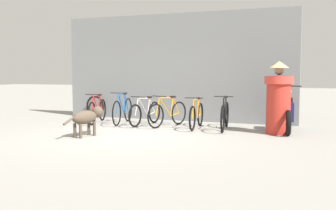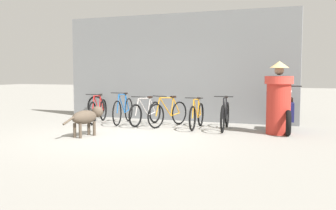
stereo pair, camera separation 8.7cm
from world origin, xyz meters
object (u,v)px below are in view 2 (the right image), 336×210
Objects in this scene: bicycle_0 at (98,111)px; bicycle_5 at (225,116)px; bicycle_3 at (168,113)px; bicycle_4 at (197,115)px; spare_tire_left at (96,106)px; bicycle_1 at (123,110)px; stray_dog at (87,117)px; motorcycle at (287,114)px; person_in_robes at (279,99)px; bicycle_2 at (146,113)px.

bicycle_5 is at bearing 75.08° from bicycle_0.
bicycle_4 is (0.82, -0.07, -0.01)m from bicycle_3.
bicycle_0 is 3.72m from bicycle_5.
bicycle_3 is 3.15m from spare_tire_left.
bicycle_1 is 1.01× the size of bicycle_5.
bicycle_5 reaches higher than bicycle_3.
bicycle_1 is at bearing 17.08° from stray_dog.
stray_dog is (-4.17, -2.36, -0.01)m from motorcycle.
motorcycle is 0.64m from person_in_robes.
person_in_robes is at bearing 73.08° from bicycle_0.
bicycle_0 is 0.96× the size of bicycle_1.
bicycle_5 reaches higher than spare_tire_left.
motorcycle is (4.44, 0.13, 0.07)m from bicycle_1.
bicycle_1 reaches higher than bicycle_4.
bicycle_0 is at bearing -55.75° from spare_tire_left.
stray_dog is 4.44m from person_in_robes.
bicycle_2 is 2.25m from bicycle_5.
spare_tire_left is at bearing -159.86° from bicycle_0.
bicycle_1 is 4.31m from person_in_robes.
stray_dog is at bearing -61.04° from spare_tire_left.
bicycle_0 is at bearing -95.52° from bicycle_4.
bicycle_5 is at bearing 94.42° from bicycle_2.
bicycle_5 is 2.40× the size of spare_tire_left.
bicycle_0 is 2.37m from stray_dog.
bicycle_0 is at bearing 5.67° from person_in_robes.
person_in_robes is at bearing -13.51° from spare_tire_left.
bicycle_5 is (2.96, -0.15, -0.01)m from bicycle_1.
motorcycle is (5.20, 0.23, 0.10)m from bicycle_0.
bicycle_1 is 1.87m from spare_tire_left.
bicycle_1 is 1.40m from bicycle_3.
motorcycle is 6.06m from spare_tire_left.
spare_tire_left reaches higher than stray_dog.
bicycle_5 is at bearing -42.17° from stray_dog.
bicycle_4 is 0.95× the size of bicycle_5.
motorcycle is at bearing -50.30° from stray_dog.
bicycle_3 is 1.24× the size of stray_dog.
bicycle_5 reaches higher than bicycle_4.
bicycle_5 is 1.41m from person_in_robes.
bicycle_1 is 0.99× the size of person_in_robes.
bicycle_3 is 3.05m from motorcycle.
bicycle_3 is (1.39, -0.07, -0.03)m from bicycle_1.
bicycle_4 is at bearing 102.83° from bicycle_3.
spare_tire_left is at bearing -133.68° from bicycle_1.
bicycle_1 reaches higher than bicycle_0.
bicycle_0 is 0.81× the size of motorcycle.
bicycle_1 is at bearing -86.43° from bicycle_2.
person_in_robes is (4.27, -0.35, 0.46)m from bicycle_1.
bicycle_3 is at bearing -99.58° from bicycle_4.
bicycle_2 is 2.51m from spare_tire_left.
bicycle_4 is at bearing 75.06° from bicycle_0.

